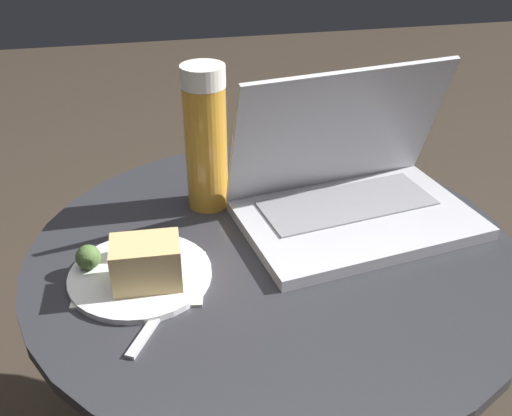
% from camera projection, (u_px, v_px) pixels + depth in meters
% --- Properties ---
extents(table, '(0.72, 0.72, 0.50)m').
position_uv_depth(table, '(272.00, 325.00, 0.95)').
color(table, '#515156').
rests_on(table, ground_plane).
extents(napkin, '(0.19, 0.15, 0.00)m').
position_uv_depth(napkin, '(142.00, 279.00, 0.81)').
color(napkin, silver).
rests_on(napkin, table).
extents(laptop, '(0.38, 0.28, 0.23)m').
position_uv_depth(laptop, '(351.00, 189.00, 0.93)').
color(laptop, silver).
rests_on(laptop, table).
extents(beer_glass, '(0.07, 0.07, 0.23)m').
position_uv_depth(beer_glass, '(206.00, 138.00, 0.93)').
color(beer_glass, gold).
rests_on(beer_glass, table).
extents(snack_plate, '(0.19, 0.19, 0.07)m').
position_uv_depth(snack_plate, '(140.00, 267.00, 0.80)').
color(snack_plate, white).
rests_on(snack_plate, table).
extents(fork, '(0.11, 0.17, 0.00)m').
position_uv_depth(fork, '(169.00, 300.00, 0.77)').
color(fork, silver).
rests_on(fork, table).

